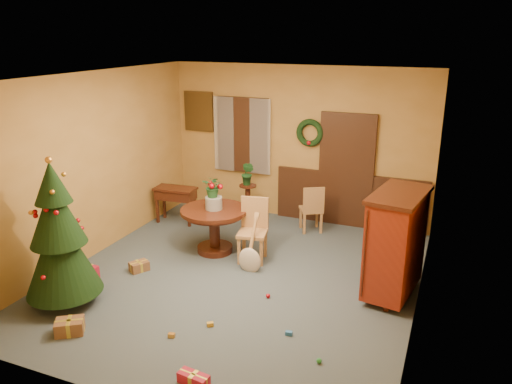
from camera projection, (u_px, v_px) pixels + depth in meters
The scene contains 21 objects.
room_envelope at pixel (307, 163), 9.31m from camera, with size 5.50×5.50×5.50m.
dining_table at pixel (214, 222), 8.08m from camera, with size 1.08×1.08×0.75m.
urn at pixel (214, 203), 7.98m from camera, with size 0.27×0.27×0.20m, color slate.
centerpiece_plant at pixel (213, 186), 7.90m from camera, with size 0.32×0.28×0.36m, color #1E4C23.
chair_near at pixel (253, 227), 7.83m from camera, with size 0.51×0.51×1.00m.
chair_far at pixel (312, 208), 8.89m from camera, with size 0.52×0.52×0.87m.
guitar at pixel (250, 245), 7.45m from camera, with size 0.36×0.17×0.84m, color beige, non-canonical shape.
plant_stand at pixel (248, 201), 9.15m from camera, with size 0.31×0.31×0.80m.
stand_plant at pixel (248, 173), 8.99m from camera, with size 0.24×0.19×0.43m, color #19471E.
christmas_tree at pixel (59, 237), 6.39m from camera, with size 0.98×0.98×2.02m.
writing_desk at pixel (176, 196), 9.35m from camera, with size 0.80×0.44×0.68m.
sideboard at pixel (396, 241), 6.66m from camera, with size 0.79×1.24×1.48m.
gift_a at pixel (70, 327), 5.99m from camera, with size 0.40×0.38×0.18m.
gift_b at pixel (88, 275), 7.18m from camera, with size 0.26×0.26×0.25m.
gift_c at pixel (139, 266), 7.55m from camera, with size 0.30×0.33×0.15m.
gift_d at pixel (194, 379), 5.14m from camera, with size 0.35×0.17×0.12m.
toy_a at pixel (289, 333), 5.97m from camera, with size 0.08×0.05×0.05m, color #2864AE.
toy_b at pixel (319, 361), 5.46m from camera, with size 0.06×0.06×0.06m, color #248539.
toy_c at pixel (210, 324), 6.15m from camera, with size 0.08×0.05×0.05m, color #B98C22.
toy_d at pixel (268, 296), 6.80m from camera, with size 0.06×0.06×0.06m, color #B70C16.
toy_e at pixel (172, 335), 5.93m from camera, with size 0.08×0.05×0.05m, color gold.
Camera 1 is at (2.74, -6.01, 3.48)m, focal length 35.00 mm.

